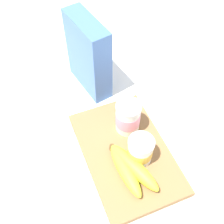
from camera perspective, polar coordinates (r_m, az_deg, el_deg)
ground_plane at (r=0.81m, az=2.71°, el=-8.35°), size 2.40×2.40×0.00m
cutting_board at (r=0.80m, az=2.74°, el=-7.98°), size 0.34×0.22×0.02m
cereal_box at (r=0.89m, az=-4.63°, el=10.97°), size 0.18×0.09×0.24m
yogurt_cup_front at (r=0.80m, az=3.12°, el=-1.03°), size 0.07×0.07×0.10m
yogurt_cup_back at (r=0.75m, az=5.55°, el=-7.44°), size 0.07×0.07×0.08m
banana_bunch at (r=0.75m, az=3.56°, el=-10.94°), size 0.17×0.09×0.04m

